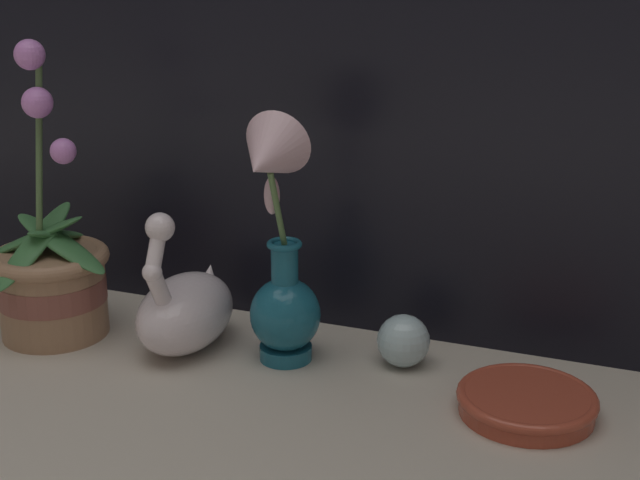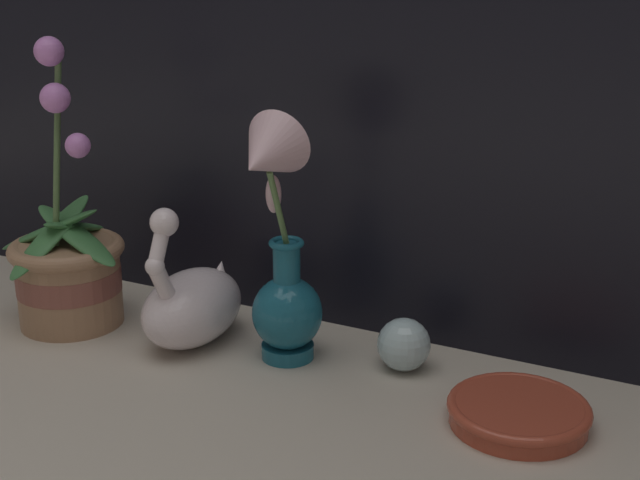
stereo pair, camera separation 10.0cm
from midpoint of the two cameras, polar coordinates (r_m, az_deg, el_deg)
The scene contains 6 objects.
ground_plane at distance 0.98m, azimuth -2.24°, elevation -10.34°, with size 2.80×2.80×0.00m, color #BCB2A3.
orchid_potted_plant at distance 1.18m, azimuth -13.53°, elevation -1.71°, with size 0.20×0.18×0.37m.
swan_figurine at distance 1.11m, azimuth -5.57°, elevation -4.05°, with size 0.10×0.17×0.19m.
blue_vase at distance 1.02m, azimuth 0.21°, elevation -1.35°, with size 0.08×0.13×0.30m.
glass_sphere at distance 1.05m, azimuth 8.14°, elevation -6.69°, with size 0.06×0.06×0.06m.
amber_dish at distance 0.97m, azimuth 15.57°, elevation -10.62°, with size 0.15×0.15×0.03m.
Camera 2 is at (0.47, -0.73, 0.47)m, focal length 50.00 mm.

